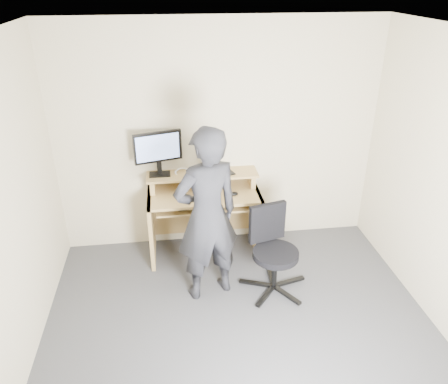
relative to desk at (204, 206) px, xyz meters
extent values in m
plane|color=#48494D|center=(0.20, -1.53, -0.55)|extent=(3.50, 3.50, 0.00)
cube|color=#BCB395|center=(0.20, 0.22, 0.70)|extent=(3.50, 0.02, 2.50)
cube|color=white|center=(0.20, -1.53, 1.95)|extent=(3.50, 3.50, 0.02)
cube|color=tan|center=(-0.58, -0.08, -0.17)|extent=(0.04, 0.60, 0.75)
cube|color=tan|center=(0.58, -0.08, -0.17)|extent=(0.04, 0.60, 0.75)
cube|color=tan|center=(0.00, -0.08, 0.19)|extent=(1.20, 0.60, 0.03)
cube|color=tan|center=(0.00, -0.16, 0.09)|extent=(1.02, 0.38, 0.02)
cube|color=tan|center=(-0.54, 0.07, 0.28)|extent=(0.05, 0.28, 0.15)
cube|color=tan|center=(0.54, 0.07, 0.28)|extent=(0.05, 0.28, 0.15)
cube|color=tan|center=(0.00, 0.07, 0.35)|extent=(1.20, 0.30, 0.02)
cube|color=tan|center=(0.00, 0.21, -0.12)|extent=(1.20, 0.03, 0.65)
cube|color=black|center=(-0.46, 0.10, 0.37)|extent=(0.22, 0.14, 0.02)
cube|color=black|center=(-0.46, 0.12, 0.45)|extent=(0.05, 0.04, 0.14)
cube|color=black|center=(-0.46, 0.09, 0.68)|extent=(0.50, 0.17, 0.33)
cube|color=#93B2FF|center=(-0.46, 0.07, 0.68)|extent=(0.44, 0.13, 0.28)
cube|color=black|center=(0.03, 0.08, 0.46)|extent=(0.09, 0.14, 0.20)
cylinder|color=#BABABF|center=(0.02, 0.08, 0.45)|extent=(0.08, 0.08, 0.17)
cube|color=black|center=(0.30, 0.05, 0.37)|extent=(0.11, 0.14, 0.01)
cube|color=black|center=(-0.10, 0.02, 0.38)|extent=(0.05, 0.04, 0.03)
torus|color=silver|center=(-0.22, 0.11, 0.37)|extent=(0.19, 0.19, 0.06)
cube|color=black|center=(-0.06, -0.17, 0.12)|extent=(0.47, 0.20, 0.03)
ellipsoid|color=black|center=(0.30, -0.18, 0.22)|extent=(0.11, 0.09, 0.04)
cube|color=black|center=(0.79, -0.78, -0.51)|extent=(0.34, 0.13, 0.03)
cube|color=black|center=(0.63, -0.65, -0.51)|extent=(0.06, 0.34, 0.03)
cube|color=black|center=(0.45, -0.77, -0.51)|extent=(0.33, 0.16, 0.03)
cube|color=black|center=(0.51, -0.97, -0.51)|extent=(0.25, 0.29, 0.03)
cube|color=black|center=(0.72, -0.98, -0.51)|extent=(0.22, 0.31, 0.03)
cylinder|color=black|center=(0.62, -0.83, -0.32)|extent=(0.05, 0.05, 0.36)
cylinder|color=black|center=(0.62, -0.83, -0.13)|extent=(0.45, 0.45, 0.06)
cube|color=black|center=(0.57, -0.64, 0.12)|extent=(0.38, 0.15, 0.40)
imported|color=black|center=(-0.03, -0.77, 0.31)|extent=(0.73, 0.59, 1.72)
camera|label=1|loc=(-0.34, -4.22, 2.31)|focal=35.00mm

